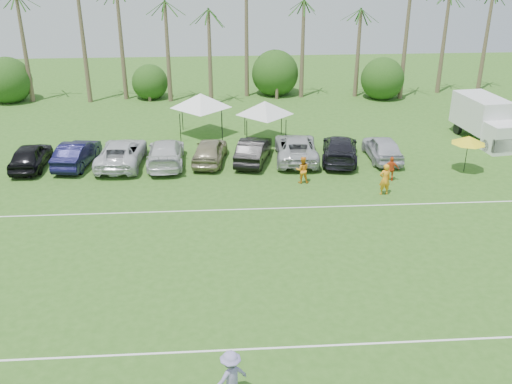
{
  "coord_description": "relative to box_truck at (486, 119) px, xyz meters",
  "views": [
    {
      "loc": [
        0.32,
        -14.98,
        14.01
      ],
      "look_at": [
        2.25,
        12.78,
        1.6
      ],
      "focal_mm": 40.0,
      "sensor_mm": 36.0,
      "label": 1
    }
  ],
  "objects": [
    {
      "name": "box_truck",
      "position": [
        0.0,
        0.0,
        0.0
      ],
      "size": [
        3.1,
        6.5,
        3.23
      ],
      "rotation": [
        0.0,
        0.0,
        0.12
      ],
      "color": "silver",
      "rests_on": "ground"
    },
    {
      "name": "palm_tree_1",
      "position": [
        -37.2,
        13.39,
        6.63
      ],
      "size": [
        2.4,
        2.4,
        9.9
      ],
      "color": "brown",
      "rests_on": "ground"
    },
    {
      "name": "sideline_player_a",
      "position": [
        -10.11,
        -9.1,
        -0.76
      ],
      "size": [
        0.76,
        0.55,
        1.94
      ],
      "primitive_type": "imported",
      "rotation": [
        0.0,
        0.0,
        3.28
      ],
      "color": "orange",
      "rests_on": "ground"
    },
    {
      "name": "parked_car_7",
      "position": [
        -11.59,
        -3.21,
        -0.89
      ],
      "size": [
        3.46,
        6.11,
        1.67
      ],
      "primitive_type": "imported",
      "rotation": [
        0.0,
        0.0,
        2.94
      ],
      "color": "black",
      "rests_on": "ground"
    },
    {
      "name": "bush_tree_1",
      "position": [
        -26.2,
        14.39,
        0.07
      ],
      "size": [
        4.0,
        4.0,
        4.0
      ],
      "color": "brown",
      "rests_on": "ground"
    },
    {
      "name": "palm_tree_9",
      "position": [
        -2.2,
        13.39,
        6.63
      ],
      "size": [
        2.4,
        2.4,
        9.9
      ],
      "color": "brown",
      "rests_on": "ground"
    },
    {
      "name": "canopy_tent_left",
      "position": [
        -21.13,
        2.85,
        1.58
      ],
      "size": [
        4.76,
        4.76,
        3.86
      ],
      "color": "black",
      "rests_on": "ground"
    },
    {
      "name": "palm_tree_8",
      "position": [
        -7.2,
        13.39,
        5.75
      ],
      "size": [
        2.4,
        2.4,
        8.9
      ],
      "color": "brown",
      "rests_on": "ground"
    },
    {
      "name": "frisbee_player",
      "position": [
        -19.7,
        -25.05,
        -0.77
      ],
      "size": [
        1.42,
        1.23,
        1.9
      ],
      "rotation": [
        0.0,
        0.0,
        3.66
      ],
      "color": "#8D83BA",
      "rests_on": "ground"
    },
    {
      "name": "sideline_player_b",
      "position": [
        -14.72,
        -7.0,
        -0.87
      ],
      "size": [
        0.87,
        0.7,
        1.72
      ],
      "primitive_type": "imported",
      "rotation": [
        0.0,
        0.0,
        3.08
      ],
      "color": "orange",
      "rests_on": "ground"
    },
    {
      "name": "palm_tree_4",
      "position": [
        -24.2,
        13.39,
        5.75
      ],
      "size": [
        2.4,
        2.4,
        8.9
      ],
      "color": "brown",
      "rests_on": "ground"
    },
    {
      "name": "market_umbrella",
      "position": [
        -3.85,
        -5.9,
        0.47
      ],
      "size": [
        2.19,
        2.19,
        2.44
      ],
      "color": "black",
      "rests_on": "ground"
    },
    {
      "name": "parked_car_3",
      "position": [
        -23.44,
        -3.18,
        -0.89
      ],
      "size": [
        2.47,
        5.8,
        1.67
      ],
      "primitive_type": "imported",
      "rotation": [
        0.0,
        0.0,
        3.16
      ],
      "color": "silver",
      "rests_on": "ground"
    },
    {
      "name": "field_lines",
      "position": [
        -20.2,
        -16.61,
        -1.72
      ],
      "size": [
        80.0,
        12.1,
        0.01
      ],
      "color": "white",
      "rests_on": "ground"
    },
    {
      "name": "bush_tree_2",
      "position": [
        -14.2,
        14.39,
        0.07
      ],
      "size": [
        4.0,
        4.0,
        4.0
      ],
      "color": "brown",
      "rests_on": "ground"
    },
    {
      "name": "parked_car_4",
      "position": [
        -20.48,
        -3.0,
        -0.89
      ],
      "size": [
        2.7,
        5.14,
        1.67
      ],
      "primitive_type": "imported",
      "rotation": [
        0.0,
        0.0,
        2.99
      ],
      "color": "gray",
      "rests_on": "ground"
    },
    {
      "name": "parked_car_8",
      "position": [
        -8.63,
        -3.28,
        -0.89
      ],
      "size": [
        1.98,
        4.9,
        1.67
      ],
      "primitive_type": "imported",
      "rotation": [
        0.0,
        0.0,
        3.14
      ],
      "color": "silver",
      "rests_on": "ground"
    },
    {
      "name": "parked_car_1",
      "position": [
        -29.37,
        -2.97,
        -0.89
      ],
      "size": [
        2.46,
        5.26,
        1.67
      ],
      "primitive_type": "imported",
      "rotation": [
        0.0,
        0.0,
        3.0
      ],
      "color": "black",
      "rests_on": "ground"
    },
    {
      "name": "parked_car_6",
      "position": [
        -14.56,
        -2.87,
        -0.89
      ],
      "size": [
        3.16,
        6.18,
        1.67
      ],
      "primitive_type": "imported",
      "rotation": [
        0.0,
        0.0,
        3.08
      ],
      "color": "#B4B4B6",
      "rests_on": "ground"
    },
    {
      "name": "parked_car_2",
      "position": [
        -26.41,
        -3.06,
        -0.89
      ],
      "size": [
        3.02,
        6.12,
        1.67
      ],
      "primitive_type": "imported",
      "rotation": [
        0.0,
        0.0,
        3.1
      ],
      "color": "silver",
      "rests_on": "ground"
    },
    {
      "name": "palm_tree_5",
      "position": [
        -20.2,
        13.39,
        6.63
      ],
      "size": [
        2.4,
        2.4,
        9.9
      ],
      "color": "brown",
      "rests_on": "ground"
    },
    {
      "name": "bush_tree_3",
      "position": [
        -4.2,
        14.39,
        0.07
      ],
      "size": [
        4.0,
        4.0,
        4.0
      ],
      "color": "brown",
      "rests_on": "ground"
    },
    {
      "name": "bush_tree_0",
      "position": [
        -39.2,
        14.39,
        0.07
      ],
      "size": [
        4.0,
        4.0,
        4.0
      ],
      "color": "brown",
      "rests_on": "ground"
    },
    {
      "name": "parked_car_5",
      "position": [
        -17.52,
        -3.12,
        -0.89
      ],
      "size": [
        2.98,
        5.35,
        1.67
      ],
      "primitive_type": "imported",
      "rotation": [
        0.0,
        0.0,
        2.89
      ],
      "color": "black",
      "rests_on": "ground"
    },
    {
      "name": "canopy_tent_right",
      "position": [
        -16.38,
        1.29,
        1.32
      ],
      "size": [
        4.39,
        4.39,
        3.56
      ],
      "color": "black",
      "rests_on": "ground"
    },
    {
      "name": "parked_car_0",
      "position": [
        -32.33,
        -3.2,
        -0.89
      ],
      "size": [
        2.01,
        4.91,
        1.67
      ],
      "primitive_type": "imported",
      "rotation": [
        0.0,
        0.0,
        3.15
      ],
      "color": "black",
      "rests_on": "ground"
    },
    {
      "name": "sideline_player_c",
      "position": [
        -9.1,
        -7.05,
        -0.93
      ],
      "size": [
        1.0,
        0.64,
        1.59
      ],
      "primitive_type": "imported",
      "rotation": [
        0.0,
        0.0,
        2.85
      ],
      "color": "#D74A17",
      "rests_on": "ground"
    }
  ]
}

